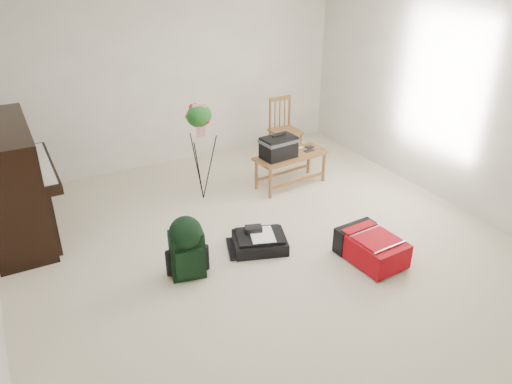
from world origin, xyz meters
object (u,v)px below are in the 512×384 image
dining_chair (284,129)px  red_suitcase (368,245)px  green_backpack (187,245)px  flower_stand (201,153)px  black_duffel (260,241)px  piano (13,185)px  bench (282,149)px

dining_chair → red_suitcase: size_ratio=1.29×
green_backpack → flower_stand: bearing=73.3°
dining_chair → black_duffel: (-1.48, -1.98, -0.35)m
red_suitcase → green_backpack: (-1.71, 0.58, 0.20)m
green_backpack → black_duffel: bearing=17.9°
red_suitcase → black_duffel: bearing=138.8°
piano → green_backpack: piano is taller
piano → bench: piano is taller
black_duffel → flower_stand: bearing=112.1°
bench → black_duffel: size_ratio=1.54×
bench → flower_stand: flower_stand is taller
bench → dining_chair: size_ratio=1.14×
piano → red_suitcase: bearing=-35.3°
red_suitcase → flower_stand: bearing=111.9°
green_backpack → dining_chair: bearing=53.0°
green_backpack → flower_stand: (0.75, 1.43, 0.26)m
black_duffel → flower_stand: size_ratio=0.52×
red_suitcase → flower_stand: size_ratio=0.55×
red_suitcase → flower_stand: 2.27m
flower_stand → dining_chair: bearing=36.3°
black_duffel → green_backpack: size_ratio=1.02×
bench → green_backpack: bearing=-151.3°
green_backpack → flower_stand: flower_stand is taller
dining_chair → green_backpack: 3.11m
piano → dining_chair: (3.63, 0.51, -0.17)m
black_duffel → bench: bearing=69.1°
piano → flower_stand: (2.07, -0.14, 0.01)m
bench → flower_stand: bearing=163.3°
dining_chair → red_suitcase: 2.74m
red_suitcase → bench: bearing=84.4°
black_duffel → green_backpack: 0.88m
bench → piano: bearing=167.7°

